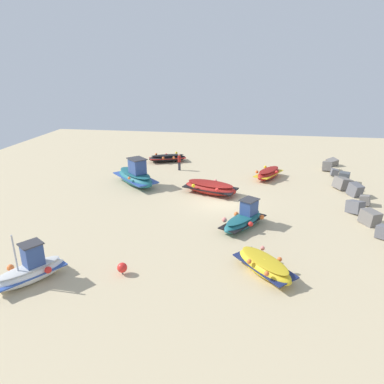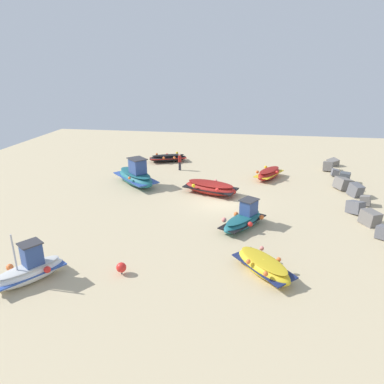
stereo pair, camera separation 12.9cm
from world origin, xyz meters
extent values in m
plane|color=#C6B289|center=(0.00, 0.00, 0.00)|extent=(58.11, 58.11, 0.00)
ellipsoid|color=gold|center=(9.79, 3.04, 0.43)|extent=(3.72, 3.43, 0.96)
cube|color=navy|center=(9.79, 3.04, 0.48)|extent=(3.60, 3.33, 0.17)
ellipsoid|color=gold|center=(9.79, 3.04, 0.80)|extent=(3.24, 2.99, 0.22)
sphere|color=orange|center=(11.02, 3.10, 0.78)|extent=(0.25, 0.25, 0.25)
sphere|color=orange|center=(9.56, 3.82, 0.78)|extent=(0.25, 0.25, 0.25)
sphere|color=orange|center=(10.03, 2.26, 0.79)|extent=(0.25, 0.25, 0.25)
sphere|color=#EA7F75|center=(8.57, 2.97, 0.82)|extent=(0.25, 0.25, 0.25)
ellipsoid|color=maroon|center=(-6.78, 4.00, 0.46)|extent=(3.94, 2.96, 0.95)
cube|color=gold|center=(-6.78, 4.00, 0.51)|extent=(3.82, 2.92, 0.10)
ellipsoid|color=maroon|center=(-6.78, 4.00, 0.85)|extent=(3.46, 2.59, 0.17)
sphere|color=orange|center=(-6.38, 2.89, 0.73)|extent=(0.29, 0.29, 0.29)
sphere|color=red|center=(-6.41, 4.69, 0.79)|extent=(0.29, 0.29, 0.29)
sphere|color=yellow|center=(-7.92, 3.71, 0.80)|extent=(0.29, 0.29, 0.29)
ellipsoid|color=#1E6670|center=(-3.15, -7.94, 0.59)|extent=(5.06, 5.10, 1.19)
cube|color=#2D4C9E|center=(-3.15, -7.94, 0.65)|extent=(4.97, 5.00, 0.10)
ellipsoid|color=#1A565F|center=(-3.15, -7.94, 1.09)|extent=(4.45, 4.48, 0.20)
cube|color=#2D4784|center=(-2.79, -7.58, 1.83)|extent=(1.76, 1.76, 1.28)
cube|color=#333338|center=(-2.79, -7.58, 2.49)|extent=(2.04, 2.04, 0.06)
sphere|color=red|center=(-4.55, -7.86, 0.94)|extent=(0.24, 0.24, 0.24)
sphere|color=orange|center=(-1.76, -8.02, 1.04)|extent=(0.24, 0.24, 0.24)
ellipsoid|color=maroon|center=(-1.84, -1.01, 0.48)|extent=(3.24, 4.94, 1.03)
cube|color=black|center=(-1.84, -1.01, 0.53)|extent=(3.21, 4.78, 0.15)
ellipsoid|color=maroon|center=(-1.84, -1.01, 0.89)|extent=(2.83, 4.34, 0.21)
sphere|color=red|center=(-0.53, -0.34, 0.82)|extent=(0.31, 0.31, 0.31)
sphere|color=#EA7F75|center=(-2.78, -0.68, 0.81)|extent=(0.31, 0.31, 0.31)
sphere|color=yellow|center=(-1.26, -2.36, 0.82)|extent=(0.31, 0.31, 0.31)
ellipsoid|color=white|center=(12.35, -8.51, 0.44)|extent=(3.61, 3.03, 0.94)
cube|color=#2D4C9E|center=(12.35, -8.51, 0.48)|extent=(3.49, 2.96, 0.13)
ellipsoid|color=beige|center=(12.35, -8.51, 0.81)|extent=(3.16, 2.64, 0.19)
cube|color=#2D4784|center=(12.13, -8.36, 1.44)|extent=(1.16, 1.14, 1.12)
cube|color=#333338|center=(12.13, -8.36, 2.03)|extent=(1.35, 1.33, 0.06)
cylinder|color=#B7B7BC|center=(12.77, -8.81, 1.84)|extent=(0.08, 0.08, 1.91)
sphere|color=orange|center=(12.44, -9.46, 0.77)|extent=(0.35, 0.35, 0.35)
sphere|color=red|center=(12.26, -7.56, 0.71)|extent=(0.35, 0.35, 0.35)
ellipsoid|color=#1E6670|center=(4.39, 1.85, 0.40)|extent=(4.02, 3.24, 0.86)
cube|color=black|center=(4.39, 1.85, 0.44)|extent=(3.90, 3.17, 0.13)
ellipsoid|color=#1A565F|center=(4.39, 1.85, 0.74)|extent=(3.52, 2.83, 0.18)
cube|color=#2D4784|center=(3.85, 2.19, 1.29)|extent=(1.31, 1.25, 0.98)
cube|color=#333338|center=(3.85, 2.19, 1.81)|extent=(1.52, 1.45, 0.06)
sphere|color=#EA7F75|center=(4.83, 0.63, 0.67)|extent=(0.33, 0.33, 0.33)
sphere|color=red|center=(5.11, 2.33, 0.62)|extent=(0.33, 0.33, 0.33)
sphere|color=orange|center=(3.68, 1.36, 0.64)|extent=(0.33, 0.33, 0.33)
sphere|color=orange|center=(3.95, 3.06, 0.66)|extent=(0.33, 0.33, 0.33)
ellipsoid|color=black|center=(-11.31, -6.81, 0.39)|extent=(2.93, 4.42, 0.90)
cube|color=maroon|center=(-11.31, -6.81, 0.43)|extent=(2.88, 4.27, 0.18)
ellipsoid|color=black|center=(-11.31, -6.81, 0.73)|extent=(2.54, 3.87, 0.23)
sphere|color=orange|center=(-11.73, -8.20, 0.70)|extent=(0.27, 0.27, 0.27)
sphere|color=orange|center=(-10.29, -7.05, 0.69)|extent=(0.27, 0.27, 0.27)
sphere|color=red|center=(-12.14, -7.12, 0.60)|extent=(0.27, 0.27, 0.27)
sphere|color=orange|center=(-10.69, -5.96, 0.65)|extent=(0.27, 0.27, 0.27)
sphere|color=yellow|center=(-12.54, -6.03, 0.75)|extent=(0.27, 0.27, 0.27)
cylinder|color=#2D2D38|center=(-8.20, -4.80, 0.43)|extent=(0.14, 0.14, 0.86)
cylinder|color=#2D2D38|center=(-8.28, -4.94, 0.43)|extent=(0.14, 0.14, 0.86)
cylinder|color=maroon|center=(-8.24, -4.87, 1.19)|extent=(0.32, 0.32, 0.64)
sphere|color=tan|center=(-8.24, -4.87, 1.62)|extent=(0.22, 0.22, 0.22)
cube|color=slate|center=(-12.50, 10.92, 0.35)|extent=(1.40, 1.38, 0.99)
cube|color=slate|center=(-10.59, 10.07, 0.46)|extent=(1.54, 1.21, 1.15)
cube|color=slate|center=(-8.86, 10.41, 0.31)|extent=(1.04, 0.79, 0.79)
cube|color=#4C5156|center=(-6.62, 10.75, 0.48)|extent=(1.51, 1.28, 1.09)
cube|color=slate|center=(-4.82, 10.23, 0.48)|extent=(1.68, 1.67, 1.18)
cube|color=slate|center=(-3.09, 10.82, 0.52)|extent=(1.41, 1.28, 1.23)
cube|color=slate|center=(-1.17, 11.06, 0.37)|extent=(1.08, 1.01, 0.93)
cube|color=slate|center=(0.56, 9.89, 0.45)|extent=(1.51, 1.35, 1.14)
cube|color=slate|center=(2.48, 10.35, 0.48)|extent=(1.47, 1.42, 1.06)
cube|color=slate|center=(4.44, 10.55, 0.39)|extent=(1.19, 1.07, 0.94)
cylinder|color=#3F3F42|center=(10.99, -4.20, 0.07)|extent=(0.08, 0.08, 0.13)
sphere|color=red|center=(10.99, -4.20, 0.39)|extent=(0.53, 0.53, 0.53)
camera|label=1|loc=(26.18, 1.83, 10.33)|focal=33.32mm
camera|label=2|loc=(26.16, 1.96, 10.33)|focal=33.32mm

